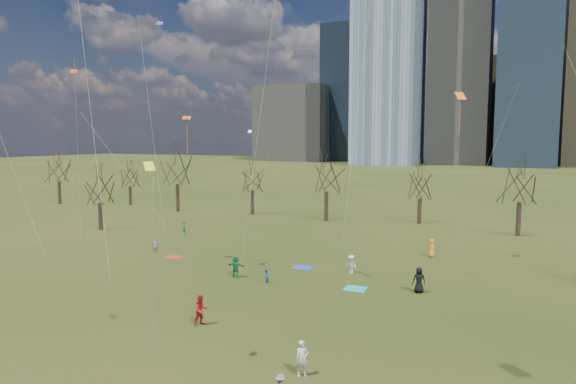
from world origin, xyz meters
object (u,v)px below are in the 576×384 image
at_px(blanket_teal, 355,289).
at_px(person_1, 302,358).
at_px(blanket_navy, 303,267).
at_px(blanket_crimson, 174,257).
at_px(person_2, 201,310).

relative_size(blanket_teal, person_1, 0.92).
bearing_deg(blanket_navy, blanket_teal, -34.89).
distance_m(blanket_navy, person_1, 20.56).
bearing_deg(blanket_teal, blanket_navy, 145.11).
distance_m(blanket_crimson, person_1, 27.02).
bearing_deg(blanket_crimson, blanket_teal, -8.28).
bearing_deg(person_1, blanket_navy, 74.16).
xyz_separation_m(blanket_crimson, person_2, (12.43, -13.84, 0.91)).
xyz_separation_m(blanket_crimson, person_1, (20.61, -17.45, 0.85)).
height_order(blanket_navy, person_2, person_2).
bearing_deg(person_2, blanket_teal, 0.78).
relative_size(blanket_crimson, person_2, 0.86).
bearing_deg(blanket_navy, person_1, -67.29).
relative_size(blanket_teal, blanket_crimson, 1.00).
height_order(blanket_navy, person_1, person_1).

